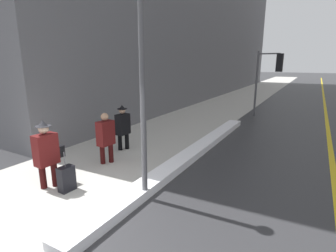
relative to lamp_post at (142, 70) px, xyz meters
The scene contains 10 objects.
ground_plane 3.24m from the lamp_post, 100.94° to the right, with size 160.00×160.00×0.00m, color #2D2D30.
sidewalk_slab 13.80m from the lamp_post, 99.90° to the left, with size 4.00×80.00×0.01m.
road_centre_stripe 14.09m from the lamp_post, 74.57° to the left, with size 0.16×80.00×0.00m.
snow_bank_curb 3.88m from the lamp_post, 93.44° to the left, with size 0.52×10.05×0.21m.
lamp_post is the anchor object (origin of this frame).
traffic_light_near 10.42m from the lamp_post, 85.28° to the left, with size 1.31×0.34×3.47m.
pedestrian_in_fedora 3.01m from the lamp_post, 163.56° to the right, with size 0.35×0.72×1.64m.
pedestrian_nearside 3.09m from the lamp_post, 151.55° to the left, with size 0.32×0.51×1.51m.
pedestrian_in_glasses 3.92m from the lamp_post, 136.40° to the left, with size 0.33×0.49×1.54m.
rolling_suitcase 3.07m from the lamp_post, 160.95° to the right, with size 0.24×0.37×0.95m.
Camera 1 is at (3.31, -2.61, 2.91)m, focal length 28.00 mm.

